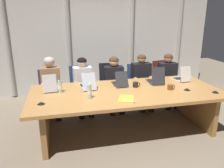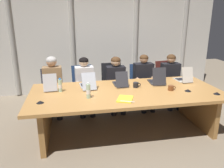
{
  "view_description": "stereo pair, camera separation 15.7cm",
  "coord_description": "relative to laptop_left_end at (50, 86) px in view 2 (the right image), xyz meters",
  "views": [
    {
      "loc": [
        -1.07,
        -3.44,
        1.95
      ],
      "look_at": [
        -0.23,
        0.12,
        0.83
      ],
      "focal_mm": 35.77,
      "sensor_mm": 36.0,
      "label": 1
    },
    {
      "loc": [
        -0.91,
        -3.47,
        1.95
      ],
      "look_at": [
        -0.23,
        0.12,
        0.83
      ],
      "focal_mm": 35.77,
      "sensor_mm": 36.0,
      "label": 2
    }
  ],
  "objects": [
    {
      "name": "person_left_end",
      "position": [
        -0.0,
        0.62,
        -0.12
      ],
      "size": [
        0.39,
        0.55,
        1.19
      ],
      "rotation": [
        0.0,
        0.0,
        -1.55
      ],
      "color": "olive",
      "rests_on": "ground_plane"
    },
    {
      "name": "conference_mic_left_side",
      "position": [
        -0.1,
        -0.62,
        -0.04
      ],
      "size": [
        0.11,
        0.11,
        0.03
      ],
      "primitive_type": "cone",
      "color": "black",
      "rests_on": "conference_table"
    },
    {
      "name": "laptop_center",
      "position": [
        1.24,
        0.01,
        -0.0
      ],
      "size": [
        0.23,
        0.42,
        0.28
      ],
      "rotation": [
        0.0,
        0.0,
        1.56
      ],
      "color": "#2D2D33",
      "rests_on": "conference_table"
    },
    {
      "name": "laptop_right_end",
      "position": [
        2.5,
        0.04,
        0.0
      ],
      "size": [
        0.24,
        0.4,
        0.3
      ],
      "rotation": [
        0.0,
        0.0,
        1.63
      ],
      "color": "beige",
      "rests_on": "conference_table"
    },
    {
      "name": "laptop_right_mid",
      "position": [
        1.93,
        -0.01,
        0.0
      ],
      "size": [
        0.28,
        0.44,
        0.33
      ],
      "rotation": [
        0.0,
        0.0,
        1.49
      ],
      "color": "#2D2D33",
      "rests_on": "conference_table"
    },
    {
      "name": "office_chair_left_mid",
      "position": [
        0.62,
        0.77,
        -0.45
      ],
      "size": [
        0.6,
        0.6,
        0.93
      ],
      "rotation": [
        0.0,
        0.0,
        -1.45
      ],
      "color": "navy",
      "rests_on": "ground_plane"
    },
    {
      "name": "ground_plane",
      "position": [
        1.27,
        -0.33,
        -0.79
      ],
      "size": [
        11.81,
        11.81,
        0.0
      ],
      "primitive_type": "plane",
      "color": "#7F705B"
    },
    {
      "name": "person_left_mid",
      "position": [
        0.64,
        0.61,
        -0.14
      ],
      "size": [
        0.4,
        0.56,
        1.15
      ],
      "rotation": [
        0.0,
        0.0,
        -1.52
      ],
      "color": "silver",
      "rests_on": "ground_plane"
    },
    {
      "name": "office_chair_left_end",
      "position": [
        -0.02,
        0.77,
        -0.46
      ],
      "size": [
        0.6,
        0.61,
        0.89
      ],
      "rotation": [
        0.0,
        0.0,
        -1.42
      ],
      "color": "#2D2D38",
      "rests_on": "ground_plane"
    },
    {
      "name": "water_bottle_primary",
      "position": [
        0.17,
        -0.16,
        0.05
      ],
      "size": [
        0.06,
        0.06,
        0.23
      ],
      "color": "#ADD1B2",
      "rests_on": "conference_table"
    },
    {
      "name": "curtain_backdrop",
      "position": [
        1.27,
        1.99,
        0.63
      ],
      "size": [
        5.91,
        0.17,
        2.84
      ],
      "color": "beige",
      "rests_on": "ground_plane"
    },
    {
      "name": "conference_mic_right_side",
      "position": [
        2.29,
        -0.53,
        -0.04
      ],
      "size": [
        0.11,
        0.11,
        0.03
      ],
      "primitive_type": "cone",
      "color": "black",
      "rests_on": "conference_table"
    },
    {
      "name": "water_bottle_secondary",
      "position": [
        0.61,
        -0.55,
        0.06
      ],
      "size": [
        0.07,
        0.07,
        0.25
      ],
      "color": "#ADD1B2",
      "rests_on": "conference_table"
    },
    {
      "name": "coffee_mug_near",
      "position": [
        2.03,
        -0.43,
        -0.02
      ],
      "size": [
        0.14,
        0.1,
        0.09
      ],
      "color": "brown",
      "rests_on": "conference_table"
    },
    {
      "name": "office_chair_center",
      "position": [
        1.25,
        0.77,
        -0.44
      ],
      "size": [
        0.6,
        0.6,
        0.96
      ],
      "rotation": [
        0.0,
        0.0,
        -1.56
      ],
      "color": "black",
      "rests_on": "ground_plane"
    },
    {
      "name": "conference_mic_middle",
      "position": [
        2.67,
        -0.76,
        -0.04
      ],
      "size": [
        0.11,
        0.11,
        0.03
      ],
      "primitive_type": "cone",
      "color": "black",
      "rests_on": "conference_table"
    },
    {
      "name": "person_right_end",
      "position": [
        2.53,
        0.62,
        -0.14
      ],
      "size": [
        0.42,
        0.56,
        1.15
      ],
      "rotation": [
        0.0,
        0.0,
        -1.62
      ],
      "color": "black",
      "rests_on": "ground_plane"
    },
    {
      "name": "conference_table",
      "position": [
        1.27,
        -0.33,
        -0.21
      ],
      "size": [
        3.22,
        1.42,
        0.73
      ],
      "color": "#B77F42",
      "rests_on": "ground_plane"
    },
    {
      "name": "spiral_notepad",
      "position": [
        1.15,
        -0.71,
        -0.05
      ],
      "size": [
        0.32,
        0.37,
        0.03
      ],
      "rotation": [
        0.0,
        0.0,
        -0.4
      ],
      "color": "yellow",
      "rests_on": "conference_table"
    },
    {
      "name": "office_chair_right_end",
      "position": [
        2.53,
        0.77,
        -0.44
      ],
      "size": [
        0.6,
        0.61,
        0.96
      ],
      "rotation": [
        0.0,
        0.0,
        -1.41
      ],
      "color": "#511E19",
      "rests_on": "ground_plane"
    },
    {
      "name": "person_center",
      "position": [
        1.29,
        0.62,
        -0.14
      ],
      "size": [
        0.41,
        0.55,
        1.14
      ],
      "rotation": [
        0.0,
        0.0,
        -1.61
      ],
      "color": "black",
      "rests_on": "ground_plane"
    },
    {
      "name": "laptop_left_mid",
      "position": [
        0.64,
        0.01,
        -0.0
      ],
      "size": [
        0.28,
        0.49,
        0.29
      ],
      "rotation": [
        0.0,
        0.0,
        1.66
      ],
      "color": "#A8ADB7",
      "rests_on": "conference_table"
    },
    {
      "name": "person_right_mid",
      "position": [
        1.91,
        0.62,
        -0.14
      ],
      "size": [
        0.43,
        0.56,
        1.16
      ],
      "rotation": [
        0.0,
        0.0,
        -1.53
      ],
      "color": "black",
      "rests_on": "ground_plane"
    },
    {
      "name": "laptop_left_end",
      "position": [
        0.0,
        0.0,
        0.0
      ],
      "size": [
        0.26,
        0.4,
        0.3
      ],
      "rotation": [
        0.0,
        0.0,
        1.66
      ],
      "color": "#BCBCC1",
      "rests_on": "conference_table"
    },
    {
      "name": "office_chair_right_mid",
      "position": [
        1.88,
        0.77,
        -0.45
      ],
      "size": [
        0.6,
        0.6,
        0.91
      ],
      "rotation": [
        0.0,
        0.0,
        -1.65
      ],
      "color": "navy",
      "rests_on": "ground_plane"
    },
    {
      "name": "coffee_mug_far",
      "position": [
        1.49,
        -0.16,
        -0.01
      ],
      "size": [
        0.14,
        0.09,
        0.09
      ],
      "color": "black",
      "rests_on": "conference_table"
    }
  ]
}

